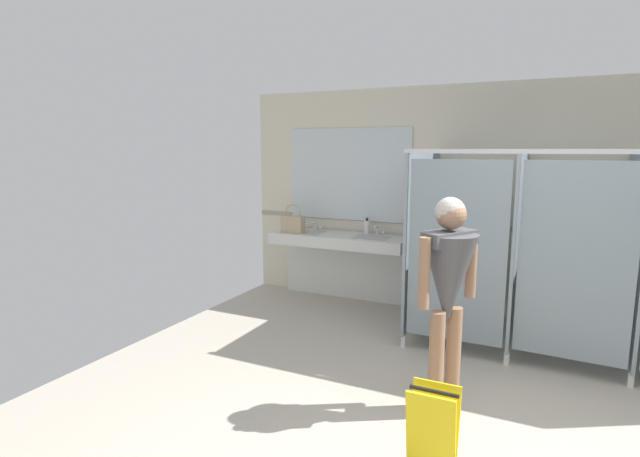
{
  "coord_description": "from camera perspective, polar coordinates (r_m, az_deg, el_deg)",
  "views": [
    {
      "loc": [
        0.08,
        -2.76,
        1.93
      ],
      "look_at": [
        -1.76,
        1.06,
        1.24
      ],
      "focal_mm": 27.29,
      "sensor_mm": 36.0,
      "label": 1
    }
  ],
  "objects": [
    {
      "name": "vanity_counter",
      "position": [
        6.21,
        2.61,
        -2.7
      ],
      "size": [
        1.74,
        0.57,
        0.99
      ],
      "color": "silver",
      "rests_on": "ground_plane"
    },
    {
      "name": "floor_drain_cover",
      "position": [
        4.11,
        13.42,
        -18.98
      ],
      "size": [
        0.14,
        0.14,
        0.01
      ],
      "primitive_type": "cylinder",
      "color": "#B7BABF",
      "rests_on": "ground_plane"
    },
    {
      "name": "mirror_panel",
      "position": [
        6.27,
        3.4,
        6.35
      ],
      "size": [
        1.64,
        0.02,
        1.17
      ],
      "primitive_type": "cube",
      "color": "silver",
      "rests_on": "wall_back"
    },
    {
      "name": "wall_back",
      "position": [
        5.9,
        24.78,
        2.61
      ],
      "size": [
        7.24,
        0.12,
        2.67
      ],
      "primitive_type": "cube",
      "color": "beige",
      "rests_on": "ground_plane"
    },
    {
      "name": "wall_back_tile_band",
      "position": [
        5.87,
        24.58,
        -0.21
      ],
      "size": [
        7.24,
        0.01,
        0.06
      ],
      "primitive_type": "cube",
      "color": "#9E937F",
      "rests_on": "wall_back"
    },
    {
      "name": "handbag",
      "position": [
        6.19,
        -3.18,
        0.61
      ],
      "size": [
        0.29,
        0.13,
        0.37
      ],
      "color": "tan",
      "rests_on": "vanity_counter"
    },
    {
      "name": "person_standing",
      "position": [
        3.61,
        14.79,
        -5.85
      ],
      "size": [
        0.55,
        0.55,
        1.6
      ],
      "color": "#8C664C",
      "rests_on": "ground_plane"
    },
    {
      "name": "bathroom_stalls",
      "position": [
        4.98,
        27.58,
        -2.41
      ],
      "size": [
        2.94,
        1.38,
        1.93
      ],
      "color": "gray",
      "rests_on": "ground_plane"
    },
    {
      "name": "soap_dispenser",
      "position": [
        6.12,
        5.52,
        0.17
      ],
      "size": [
        0.07,
        0.07,
        0.21
      ],
      "color": "white",
      "rests_on": "vanity_counter"
    },
    {
      "name": "wet_floor_sign",
      "position": [
        3.11,
        13.04,
        -22.53
      ],
      "size": [
        0.28,
        0.19,
        0.59
      ],
      "color": "yellow",
      "rests_on": "ground_plane"
    },
    {
      "name": "paper_cup",
      "position": [
        6.25,
        -2.01,
        -0.03
      ],
      "size": [
        0.07,
        0.07,
        0.08
      ],
      "primitive_type": "cylinder",
      "color": "white",
      "rests_on": "vanity_counter"
    }
  ]
}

